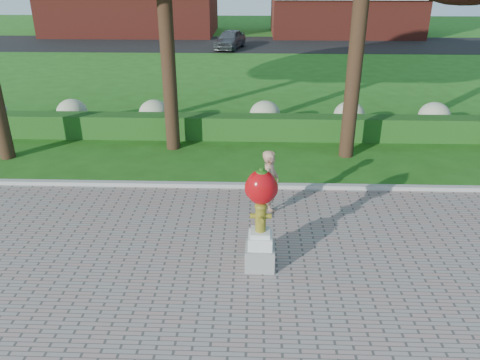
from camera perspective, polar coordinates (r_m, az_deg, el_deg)
The scene contains 8 objects.
ground at distance 9.87m, azimuth -2.17°, elevation -8.62°, with size 100.00×100.00×0.00m, color #235715.
curb at distance 12.45m, azimuth -1.24°, elevation -0.73°, with size 40.00×0.18×0.15m, color #ADADA5.
lawn_hedge at distance 16.04m, azimuth -0.49°, elevation 6.48°, with size 24.00×0.70×0.80m, color #154B17.
hydrangea_row at distance 16.94m, azimuth 1.60°, elevation 8.00°, with size 20.10×1.10×0.99m.
street at distance 36.63m, azimuth 0.92°, elevation 16.23°, with size 50.00×8.00×0.02m, color black.
hydrant_sculpture at distance 8.77m, azimuth 2.54°, elevation -4.45°, with size 0.61×0.58×2.10m.
woman at distance 10.83m, azimuth 3.69°, elevation -0.37°, with size 0.58×0.38×1.60m, color tan.
parked_car at distance 34.36m, azimuth -1.25°, elevation 16.78°, with size 1.54×3.83×1.31m, color #42454A.
Camera 1 is at (0.64, -8.22, 5.43)m, focal length 35.00 mm.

